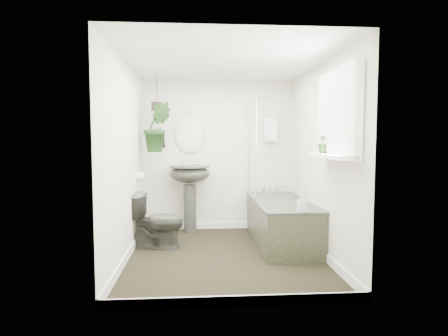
{
  "coord_description": "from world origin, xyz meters",
  "views": [
    {
      "loc": [
        -0.32,
        -4.4,
        1.4
      ],
      "look_at": [
        0.0,
        0.15,
        1.05
      ],
      "focal_mm": 30.0,
      "sensor_mm": 36.0,
      "label": 1
    }
  ],
  "objects": [
    {
      "name": "bathtub",
      "position": [
        0.8,
        0.5,
        0.29
      ],
      "size": [
        0.72,
        1.72,
        0.58
      ],
      "primitive_type": null,
      "color": "#32332D",
      "rests_on": "floor"
    },
    {
      "name": "soap_bottle",
      "position": [
        0.85,
        -0.29,
        0.68
      ],
      "size": [
        0.09,
        0.09,
        0.19
      ],
      "primitive_type": "imported",
      "rotation": [
        0.0,
        0.0,
        0.02
      ],
      "color": "black",
      "rests_on": "bathtub"
    },
    {
      "name": "oval_mirror",
      "position": [
        -0.44,
        1.37,
        1.5
      ],
      "size": [
        0.46,
        0.03,
        0.62
      ],
      "primitive_type": "ellipsoid",
      "color": "beige",
      "rests_on": "wall_back"
    },
    {
      "name": "window_blinds",
      "position": [
        1.04,
        -0.7,
        1.65
      ],
      "size": [
        0.01,
        0.86,
        0.76
      ],
      "primitive_type": "cube",
      "color": "white",
      "rests_on": "wall_right"
    },
    {
      "name": "toilet",
      "position": [
        -0.85,
        0.42,
        0.35
      ],
      "size": [
        0.76,
        0.53,
        0.71
      ],
      "primitive_type": "imported",
      "rotation": [
        0.0,
        0.0,
        1.37
      ],
      "color": "#32332D",
      "rests_on": "floor"
    },
    {
      "name": "sill_plant",
      "position": [
        1.04,
        -0.46,
        1.37
      ],
      "size": [
        0.26,
        0.25,
        0.24
      ],
      "primitive_type": "imported",
      "rotation": [
        0.0,
        0.0,
        0.35
      ],
      "color": "black",
      "rests_on": "window_sill"
    },
    {
      "name": "wall_front",
      "position": [
        0.0,
        -1.41,
        1.15
      ],
      "size": [
        2.3,
        0.02,
        2.3
      ],
      "primitive_type": "cube",
      "color": "white",
      "rests_on": "ground"
    },
    {
      "name": "ceiling",
      "position": [
        0.0,
        0.0,
        2.31
      ],
      "size": [
        2.3,
        2.8,
        0.02
      ],
      "primitive_type": "cube",
      "color": "white",
      "rests_on": "ground"
    },
    {
      "name": "wall_left",
      "position": [
        -1.16,
        0.0,
        1.15
      ],
      "size": [
        0.02,
        2.8,
        2.3
      ],
      "primitive_type": "cube",
      "color": "white",
      "rests_on": "ground"
    },
    {
      "name": "wall_back",
      "position": [
        0.0,
        1.41,
        1.15
      ],
      "size": [
        2.3,
        0.02,
        2.3
      ],
      "primitive_type": "cube",
      "color": "white",
      "rests_on": "ground"
    },
    {
      "name": "hanging_pot",
      "position": [
        -0.89,
        0.95,
        1.86
      ],
      "size": [
        0.16,
        0.16,
        0.12
      ],
      "primitive_type": "cylinder",
      "color": "#2F241F",
      "rests_on": "ceiling"
    },
    {
      "name": "window_recess",
      "position": [
        1.09,
        -0.7,
        1.65
      ],
      "size": [
        0.08,
        1.0,
        0.9
      ],
      "primitive_type": "cube",
      "color": "white",
      "rests_on": "wall_right"
    },
    {
      "name": "shower_box",
      "position": [
        0.8,
        1.34,
        1.55
      ],
      "size": [
        0.2,
        0.1,
        0.35
      ],
      "primitive_type": "cube",
      "color": "white",
      "rests_on": "wall_back"
    },
    {
      "name": "floor",
      "position": [
        0.0,
        0.0,
        -0.01
      ],
      "size": [
        2.3,
        2.8,
        0.02
      ],
      "primitive_type": "cube",
      "color": "black",
      "rests_on": "ground"
    },
    {
      "name": "hanging_plant",
      "position": [
        -0.89,
        0.95,
        1.57
      ],
      "size": [
        0.44,
        0.38,
        0.7
      ],
      "primitive_type": "imported",
      "rotation": [
        0.0,
        0.0,
        0.21
      ],
      "color": "black",
      "rests_on": "ceiling"
    },
    {
      "name": "toilet_roll_holder",
      "position": [
        -1.1,
        0.7,
        0.9
      ],
      "size": [
        0.11,
        0.11,
        0.11
      ],
      "primitive_type": "cylinder",
      "rotation": [
        0.0,
        1.57,
        0.0
      ],
      "color": "white",
      "rests_on": "wall_left"
    },
    {
      "name": "wall_right",
      "position": [
        1.16,
        0.0,
        1.15
      ],
      "size": [
        0.02,
        2.8,
        2.3
      ],
      "primitive_type": "cube",
      "color": "white",
      "rests_on": "ground"
    },
    {
      "name": "pedestal_sink",
      "position": [
        -0.44,
        1.2,
        0.51
      ],
      "size": [
        0.66,
        0.58,
        1.02
      ],
      "primitive_type": null,
      "rotation": [
        0.0,
        0.0,
        -0.12
      ],
      "color": "#32332D",
      "rests_on": "floor"
    },
    {
      "name": "skirting",
      "position": [
        0.0,
        0.0,
        0.05
      ],
      "size": [
        2.3,
        2.8,
        0.1
      ],
      "primitive_type": "cube",
      "color": "white",
      "rests_on": "floor"
    },
    {
      "name": "wall_sconce",
      "position": [
        -0.84,
        1.36,
        1.4
      ],
      "size": [
        0.04,
        0.04,
        0.22
      ],
      "primitive_type": "cylinder",
      "color": "black",
      "rests_on": "wall_back"
    },
    {
      "name": "bath_screen",
      "position": [
        0.47,
        0.99,
        1.28
      ],
      "size": [
        0.04,
        0.72,
        1.4
      ],
      "primitive_type": null,
      "color": "silver",
      "rests_on": "bathtub"
    },
    {
      "name": "window_sill",
      "position": [
        1.02,
        -0.7,
        1.23
      ],
      "size": [
        0.18,
        1.0,
        0.04
      ],
      "primitive_type": "cube",
      "color": "white",
      "rests_on": "wall_right"
    }
  ]
}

